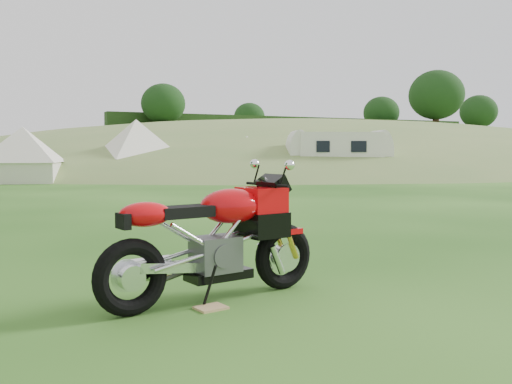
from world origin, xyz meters
name	(u,v)px	position (x,y,z in m)	size (l,w,h in m)	color
ground	(292,286)	(0.00, 0.00, 0.00)	(120.00, 120.00, 0.00)	#19450E
hillside	(306,165)	(24.00, 40.00, 0.00)	(80.00, 64.00, 8.00)	olive
hedgerow	(306,165)	(24.00, 40.00, 0.00)	(36.00, 1.20, 8.60)	black
sport_motorcycle	(214,231)	(-0.92, -0.19, 0.64)	(2.13, 0.53, 1.28)	red
plywood_board	(211,308)	(-1.04, -0.42, 0.01)	(0.25, 0.20, 0.02)	tan
tent_left	(23,153)	(-1.19, 20.71, 1.22)	(2.82, 2.82, 2.44)	silver
tent_mid	(136,150)	(3.91, 22.06, 1.37)	(3.16, 3.16, 2.74)	white
tent_right	(247,154)	(9.27, 21.10, 1.13)	(2.60, 2.60, 2.26)	silver
caravan	(338,155)	(12.05, 17.12, 1.10)	(4.72, 2.11, 2.21)	silver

